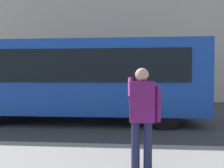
# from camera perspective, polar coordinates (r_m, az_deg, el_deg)

# --- Properties ---
(ground_plane) EXTENTS (60.00, 60.00, 0.00)m
(ground_plane) POSITION_cam_1_polar(r_m,az_deg,el_deg) (8.35, 3.67, -9.98)
(ground_plane) COLOR #38383A
(building_facade_far) EXTENTS (28.00, 1.55, 12.00)m
(building_facade_far) POSITION_cam_1_polar(r_m,az_deg,el_deg) (15.59, 3.94, 17.67)
(building_facade_far) COLOR beige
(building_facade_far) RESTS_ON ground_plane
(red_bus) EXTENTS (9.05, 2.54, 3.08)m
(red_bus) POSITION_cam_1_polar(r_m,az_deg,el_deg) (8.01, -8.70, 1.63)
(red_bus) COLOR #1947AD
(red_bus) RESTS_ON ground_plane
(pedestrian_photographer) EXTENTS (0.53, 0.52, 1.70)m
(pedestrian_photographer) POSITION_cam_1_polar(r_m,az_deg,el_deg) (3.39, 8.42, -7.58)
(pedestrian_photographer) COLOR #1E2347
(pedestrian_photographer) RESTS_ON sidewalk_curb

